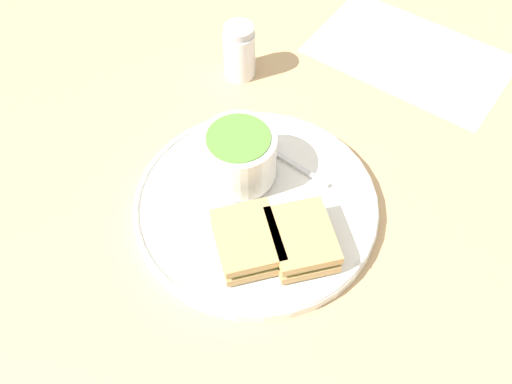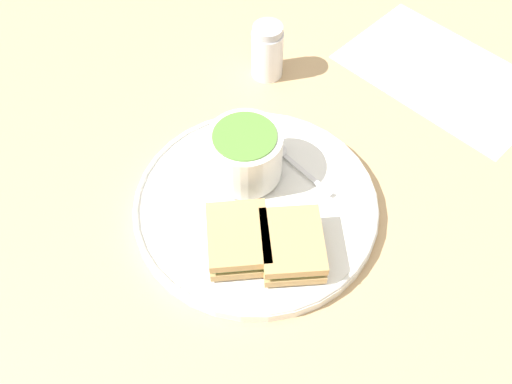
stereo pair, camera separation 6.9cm
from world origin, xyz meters
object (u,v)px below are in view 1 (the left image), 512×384
object	(u,v)px
soup_bowl	(239,155)
spoon	(273,150)
salt_shaker	(239,52)
sandwich_half_near	(249,241)
sandwich_half_far	(302,239)

from	to	relation	value
soup_bowl	spoon	xyz separation A→B (m)	(-0.04, 0.04, -0.03)
soup_bowl	salt_shaker	world-z (taller)	soup_bowl
spoon	salt_shaker	size ratio (longest dim) A/B	1.24
soup_bowl	salt_shaker	size ratio (longest dim) A/B	1.08
sandwich_half_near	salt_shaker	size ratio (longest dim) A/B	1.25
spoon	sandwich_half_near	bearing A→B (deg)	117.16
soup_bowl	spoon	world-z (taller)	soup_bowl
spoon	sandwich_half_far	xyz separation A→B (m)	(0.14, 0.05, 0.01)
spoon	salt_shaker	xyz separation A→B (m)	(-0.16, -0.07, 0.02)
soup_bowl	sandwich_half_near	xyz separation A→B (m)	(0.11, 0.03, -0.02)
spoon	sandwich_half_far	size ratio (longest dim) A/B	0.99
soup_bowl	salt_shaker	bearing A→B (deg)	-171.11
sandwich_half_near	soup_bowl	bearing A→B (deg)	-165.55
soup_bowl	spoon	size ratio (longest dim) A/B	0.88
sandwich_half_near	sandwich_half_far	bearing A→B (deg)	100.22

